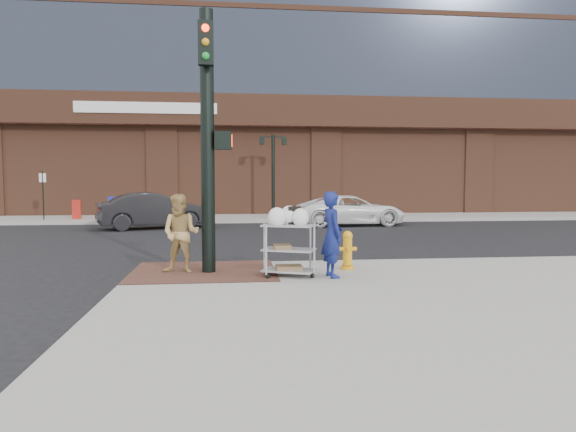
{
  "coord_description": "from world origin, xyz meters",
  "views": [
    {
      "loc": [
        -0.05,
        -9.2,
        1.94
      ],
      "look_at": [
        1.03,
        0.62,
        1.25
      ],
      "focal_mm": 32.0,
      "sensor_mm": 36.0,
      "label": 1
    }
  ],
  "objects": [
    {
      "name": "minivan_white",
      "position": [
        5.06,
        12.35,
        0.65
      ],
      "size": [
        4.79,
        2.48,
        1.29
      ],
      "primitive_type": "imported",
      "rotation": [
        0.0,
        0.0,
        1.64
      ],
      "color": "white",
      "rests_on": "ground"
    },
    {
      "name": "traffic_signal_pole",
      "position": [
        -0.48,
        0.77,
        2.83
      ],
      "size": [
        0.61,
        0.51,
        5.0
      ],
      "color": "black",
      "rests_on": "sidewalk_near"
    },
    {
      "name": "ground",
      "position": [
        0.0,
        0.0,
        0.0
      ],
      "size": [
        220.0,
        220.0,
        0.0
      ],
      "primitive_type": "plane",
      "color": "black",
      "rests_on": "ground"
    },
    {
      "name": "lamp_post",
      "position": [
        2.0,
        16.0,
        2.62
      ],
      "size": [
        1.32,
        0.22,
        4.0
      ],
      "color": "black",
      "rests_on": "sidewalk_far"
    },
    {
      "name": "utility_cart",
      "position": [
        1.0,
        0.2,
        0.74
      ],
      "size": [
        1.07,
        0.84,
        1.31
      ],
      "color": "#97969B",
      "rests_on": "sidewalk_near"
    },
    {
      "name": "fire_hydrant",
      "position": [
        2.26,
        0.83,
        0.55
      ],
      "size": [
        0.37,
        0.26,
        0.78
      ],
      "color": "orange",
      "rests_on": "sidewalk_near"
    },
    {
      "name": "parking_sign",
      "position": [
        -8.5,
        15.0,
        1.25
      ],
      "size": [
        0.05,
        0.05,
        2.2
      ],
      "primitive_type": "cylinder",
      "color": "black",
      "rests_on": "sidewalk_far"
    },
    {
      "name": "newsbox_blue",
      "position": [
        -5.46,
        15.33,
        0.67
      ],
      "size": [
        0.52,
        0.49,
        1.03
      ],
      "primitive_type": "cube",
      "rotation": [
        0.0,
        0.0,
        -0.25
      ],
      "color": "#1926A3",
      "rests_on": "sidewalk_far"
    },
    {
      "name": "bank_building",
      "position": [
        5.0,
        31.0,
        14.15
      ],
      "size": [
        42.0,
        26.0,
        28.0
      ],
      "primitive_type": "cube",
      "color": "brown",
      "rests_on": "sidewalk_far"
    },
    {
      "name": "pedestrian_tan",
      "position": [
        -1.03,
        0.79,
        0.92
      ],
      "size": [
        0.86,
        0.75,
        1.53
      ],
      "primitive_type": "imported",
      "rotation": [
        0.0,
        0.0,
        -0.25
      ],
      "color": "tan",
      "rests_on": "sidewalk_near"
    },
    {
      "name": "sidewalk_far",
      "position": [
        12.5,
        32.0,
        0.07
      ],
      "size": [
        65.0,
        36.0,
        0.15
      ],
      "primitive_type": "cube",
      "color": "gray",
      "rests_on": "ground"
    },
    {
      "name": "sedan_dark",
      "position": [
        -3.14,
        11.81,
        0.72
      ],
      "size": [
        4.66,
        2.84,
        1.45
      ],
      "primitive_type": "imported",
      "rotation": [
        0.0,
        0.0,
        1.89
      ],
      "color": "black",
      "rests_on": "ground"
    },
    {
      "name": "brick_curb_ramp",
      "position": [
        -0.6,
        0.9,
        0.16
      ],
      "size": [
        2.8,
        2.4,
        0.01
      ],
      "primitive_type": "cube",
      "color": "#502B25",
      "rests_on": "sidewalk_near"
    },
    {
      "name": "woman_blue",
      "position": [
        1.79,
        0.05,
        0.94
      ],
      "size": [
        0.47,
        0.64,
        1.58
      ],
      "primitive_type": "imported",
      "rotation": [
        0.0,
        0.0,
        1.75
      ],
      "color": "navy",
      "rests_on": "sidewalk_near"
    },
    {
      "name": "newsbox_yellow",
      "position": [
        -4.74,
        15.32,
        0.64
      ],
      "size": [
        0.48,
        0.46,
        0.98
      ],
      "primitive_type": "cube",
      "rotation": [
        0.0,
        0.0,
        0.23
      ],
      "color": "yellow",
      "rests_on": "sidewalk_far"
    },
    {
      "name": "newsbox_red",
      "position": [
        -7.17,
        15.38,
        0.59
      ],
      "size": [
        0.42,
        0.39,
        0.89
      ],
      "primitive_type": "cube",
      "rotation": [
        0.0,
        0.0,
        0.16
      ],
      "color": "#B11D14",
      "rests_on": "sidewalk_far"
    }
  ]
}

